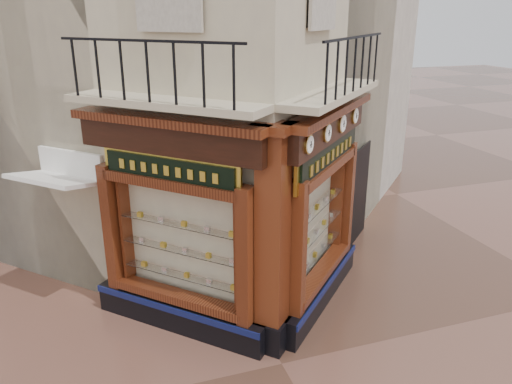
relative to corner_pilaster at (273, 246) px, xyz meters
name	(u,v)px	position (x,y,z in m)	size (l,w,h in m)	color
ground	(282,364)	(0.00, -0.50, -1.95)	(80.00, 80.00, 0.00)	#4E3124
neighbour_left	(83,14)	(-2.47, 8.13, 3.55)	(8.00, 8.00, 11.00)	beige
neighbour_right	(257,14)	(2.47, 8.13, 3.55)	(8.00, 8.00, 11.00)	beige
shopfront_left	(175,230)	(-1.41, 1.07, 0.03)	(2.86, 2.86, 3.98)	black
shopfront_right	(322,211)	(1.41, 1.07, 0.03)	(2.86, 2.86, 3.98)	black
corner_pilaster	(273,246)	(0.00, 0.00, 0.00)	(0.85, 0.85, 3.98)	black
balcony	(253,97)	(0.00, 0.99, 2.27)	(5.94, 2.97, 1.03)	#B8AA90
clock_a	(309,144)	(0.56, -0.05, 1.67)	(0.26, 0.26, 0.31)	#B6923C
clock_b	(327,133)	(1.17, 0.57, 1.67)	(0.26, 0.26, 0.32)	#B6923C
clock_c	(342,123)	(1.77, 1.16, 1.67)	(0.29, 0.29, 0.35)	#B6923C
clock_d	(355,116)	(2.36, 1.75, 1.67)	(0.27, 0.27, 0.33)	#B6923C
awning	(71,301)	(-3.36, 2.66, -1.95)	(1.59, 0.95, 0.08)	white
signboard_left	(169,170)	(-1.46, 1.01, 1.15)	(1.95, 1.95, 0.52)	gold
signboard_right	(329,154)	(1.46, 1.01, 1.15)	(2.29, 2.29, 0.61)	gold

